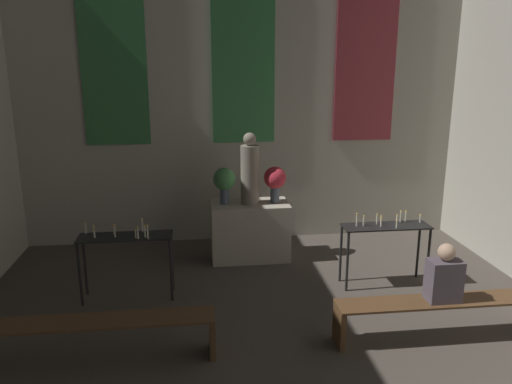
{
  "coord_description": "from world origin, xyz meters",
  "views": [
    {
      "loc": [
        -0.81,
        1.34,
        3.05
      ],
      "look_at": [
        0.0,
        8.0,
        1.29
      ],
      "focal_mm": 35.0,
      "sensor_mm": 36.0,
      "label": 1
    }
  ],
  "objects_px": {
    "altar": "(250,230)",
    "flower_vase_right": "(275,179)",
    "person_seated": "(444,276)",
    "candle_rack_right": "(385,235)",
    "statue": "(250,171)",
    "candle_rack_left": "(126,246)",
    "pew_back_right": "(442,309)",
    "pew_back_left": "(97,330)",
    "flower_vase_left": "(224,181)"
  },
  "relations": [
    {
      "from": "flower_vase_left",
      "to": "flower_vase_right",
      "type": "bearing_deg",
      "value": 0.0
    },
    {
      "from": "person_seated",
      "to": "candle_rack_right",
      "type": "bearing_deg",
      "value": 94.26
    },
    {
      "from": "flower_vase_right",
      "to": "pew_back_left",
      "type": "height_order",
      "value": "flower_vase_right"
    },
    {
      "from": "flower_vase_right",
      "to": "candle_rack_left",
      "type": "relative_size",
      "value": 0.47
    },
    {
      "from": "flower_vase_left",
      "to": "pew_back_left",
      "type": "xyz_separation_m",
      "value": [
        -1.49,
        -2.67,
        -0.92
      ]
    },
    {
      "from": "candle_rack_right",
      "to": "statue",
      "type": "bearing_deg",
      "value": 145.52
    },
    {
      "from": "candle_rack_right",
      "to": "person_seated",
      "type": "xyz_separation_m",
      "value": [
        0.11,
        -1.46,
        0.03
      ]
    },
    {
      "from": "statue",
      "to": "pew_back_right",
      "type": "xyz_separation_m",
      "value": [
        1.89,
        -2.67,
        -1.06
      ]
    },
    {
      "from": "statue",
      "to": "person_seated",
      "type": "relative_size",
      "value": 1.66
    },
    {
      "from": "candle_rack_left",
      "to": "person_seated",
      "type": "height_order",
      "value": "person_seated"
    },
    {
      "from": "statue",
      "to": "candle_rack_left",
      "type": "height_order",
      "value": "statue"
    },
    {
      "from": "pew_back_right",
      "to": "person_seated",
      "type": "distance_m",
      "value": 0.4
    },
    {
      "from": "candle_rack_left",
      "to": "pew_back_left",
      "type": "relative_size",
      "value": 0.5
    },
    {
      "from": "altar",
      "to": "flower_vase_right",
      "type": "bearing_deg",
      "value": 0.0
    },
    {
      "from": "flower_vase_right",
      "to": "person_seated",
      "type": "xyz_separation_m",
      "value": [
        1.47,
        -2.67,
        -0.51
      ]
    },
    {
      "from": "candle_rack_left",
      "to": "person_seated",
      "type": "bearing_deg",
      "value": -21.96
    },
    {
      "from": "statue",
      "to": "candle_rack_left",
      "type": "xyz_separation_m",
      "value": [
        -1.76,
        -1.21,
        -0.69
      ]
    },
    {
      "from": "pew_back_left",
      "to": "pew_back_right",
      "type": "height_order",
      "value": "same"
    },
    {
      "from": "flower_vase_left",
      "to": "candle_rack_right",
      "type": "relative_size",
      "value": 0.47
    },
    {
      "from": "statue",
      "to": "pew_back_right",
      "type": "relative_size",
      "value": 0.45
    },
    {
      "from": "altar",
      "to": "candle_rack_left",
      "type": "distance_m",
      "value": 2.15
    },
    {
      "from": "candle_rack_right",
      "to": "pew_back_left",
      "type": "distance_m",
      "value": 3.94
    },
    {
      "from": "altar",
      "to": "candle_rack_right",
      "type": "xyz_separation_m",
      "value": [
        1.76,
        -1.21,
        0.27
      ]
    },
    {
      "from": "flower_vase_right",
      "to": "candle_rack_left",
      "type": "height_order",
      "value": "flower_vase_right"
    },
    {
      "from": "flower_vase_right",
      "to": "pew_back_right",
      "type": "height_order",
      "value": "flower_vase_right"
    },
    {
      "from": "altar",
      "to": "flower_vase_left",
      "type": "xyz_separation_m",
      "value": [
        -0.39,
        0.0,
        0.82
      ]
    },
    {
      "from": "flower_vase_right",
      "to": "candle_rack_left",
      "type": "distance_m",
      "value": 2.53
    },
    {
      "from": "pew_back_left",
      "to": "pew_back_right",
      "type": "bearing_deg",
      "value": 0.0
    },
    {
      "from": "candle_rack_left",
      "to": "pew_back_left",
      "type": "bearing_deg",
      "value": -95.05
    },
    {
      "from": "candle_rack_left",
      "to": "person_seated",
      "type": "distance_m",
      "value": 3.9
    },
    {
      "from": "pew_back_right",
      "to": "flower_vase_left",
      "type": "bearing_deg",
      "value": 130.51
    },
    {
      "from": "flower_vase_right",
      "to": "person_seated",
      "type": "distance_m",
      "value": 3.09
    },
    {
      "from": "altar",
      "to": "flower_vase_left",
      "type": "bearing_deg",
      "value": 180.0
    },
    {
      "from": "statue",
      "to": "altar",
      "type": "bearing_deg",
      "value": 90.0
    },
    {
      "from": "candle_rack_left",
      "to": "candle_rack_right",
      "type": "height_order",
      "value": "candle_rack_left"
    },
    {
      "from": "statue",
      "to": "pew_back_right",
      "type": "height_order",
      "value": "statue"
    },
    {
      "from": "pew_back_right",
      "to": "person_seated",
      "type": "height_order",
      "value": "person_seated"
    },
    {
      "from": "statue",
      "to": "candle_rack_left",
      "type": "relative_size",
      "value": 0.92
    },
    {
      "from": "statue",
      "to": "flower_vase_right",
      "type": "distance_m",
      "value": 0.42
    },
    {
      "from": "person_seated",
      "to": "pew_back_left",
      "type": "bearing_deg",
      "value": 180.0
    },
    {
      "from": "candle_rack_right",
      "to": "pew_back_left",
      "type": "relative_size",
      "value": 0.5
    },
    {
      "from": "candle_rack_right",
      "to": "person_seated",
      "type": "distance_m",
      "value": 1.47
    },
    {
      "from": "flower_vase_left",
      "to": "candle_rack_right",
      "type": "distance_m",
      "value": 2.53
    },
    {
      "from": "statue",
      "to": "flower_vase_left",
      "type": "bearing_deg",
      "value": 180.0
    },
    {
      "from": "altar",
      "to": "flower_vase_right",
      "type": "height_order",
      "value": "flower_vase_right"
    },
    {
      "from": "flower_vase_left",
      "to": "pew_back_left",
      "type": "bearing_deg",
      "value": -119.19
    },
    {
      "from": "candle_rack_right",
      "to": "pew_back_left",
      "type": "height_order",
      "value": "candle_rack_right"
    },
    {
      "from": "flower_vase_right",
      "to": "pew_back_right",
      "type": "relative_size",
      "value": 0.23
    },
    {
      "from": "flower_vase_right",
      "to": "pew_back_left",
      "type": "relative_size",
      "value": 0.23
    },
    {
      "from": "candle_rack_left",
      "to": "pew_back_left",
      "type": "height_order",
      "value": "candle_rack_left"
    }
  ]
}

